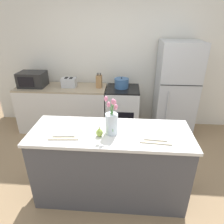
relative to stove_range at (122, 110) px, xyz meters
The scene contains 14 objects.
ground_plane 1.66m from the stove_range, 93.58° to the right, with size 10.00×10.00×0.00m, color #997A56.
back_wall 1.00m from the stove_range, 104.01° to the left, with size 5.20×0.08×2.70m.
kitchen_island 1.60m from the stove_range, 93.58° to the right, with size 1.80×0.66×0.93m.
back_counter 1.16m from the stove_range, behind, with size 1.68×0.60×0.88m.
stove_range is the anchor object (origin of this frame).
refrigerator 1.04m from the stove_range, ahead, with size 0.68×0.67×1.72m.
flower_vase 1.75m from the stove_range, 92.92° to the right, with size 0.15×0.16×0.43m.
pear_figurine 1.79m from the stove_range, 96.94° to the right, with size 0.07×0.07×0.12m.
plate_setting_left 1.82m from the stove_range, 109.53° to the right, with size 0.34×0.34×0.02m.
plate_setting_right 1.77m from the stove_range, 76.86° to the right, with size 0.34×0.34×0.02m.
toaster 1.13m from the stove_range, behind, with size 0.28×0.18×0.17m.
cooking_pot 0.53m from the stove_range, 129.61° to the left, with size 0.27×0.27×0.20m.
microwave 1.78m from the stove_range, behind, with size 0.48×0.37×0.27m.
knife_block 0.71m from the stove_range, behind, with size 0.10×0.14×0.27m.
Camera 1 is at (0.16, -1.89, 2.08)m, focal length 32.00 mm.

